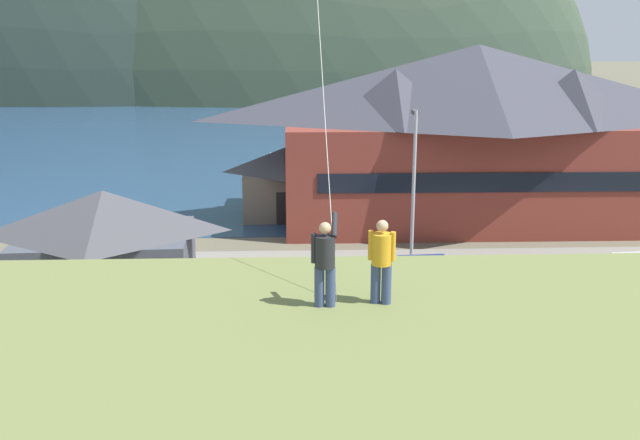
{
  "coord_description": "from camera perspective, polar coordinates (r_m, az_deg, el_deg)",
  "views": [
    {
      "loc": [
        -2.02,
        -21.69,
        11.38
      ],
      "look_at": [
        -0.84,
        9.0,
        3.36
      ],
      "focal_mm": 39.79,
      "sensor_mm": 36.0,
      "label": 1
    }
  ],
  "objects": [
    {
      "name": "wharf_dock",
      "position": [
        55.67,
        0.15,
        3.2
      ],
      "size": [
        3.2,
        10.33,
        0.7
      ],
      "color": "#70604C",
      "rests_on": "ground"
    },
    {
      "name": "far_hill_west_ridge",
      "position": [
        147.66,
        -18.18,
        9.49
      ],
      "size": [
        100.74,
        47.51,
        92.75
      ],
      "primitive_type": "ellipsoid",
      "color": "#2D3D33",
      "rests_on": "ground"
    },
    {
      "name": "person_kite_flyer",
      "position": [
        14.01,
        0.4,
        -3.3
      ],
      "size": [
        0.54,
        0.65,
        1.86
      ],
      "color": "#384770",
      "rests_on": "grassy_hill_foreground"
    },
    {
      "name": "parking_light_pole",
      "position": [
        33.41,
        7.53,
        2.85
      ],
      "size": [
        0.24,
        0.78,
        7.96
      ],
      "color": "#ADADB2",
      "rests_on": "parking_lot_pad"
    },
    {
      "name": "moored_boat_outer_mooring",
      "position": [
        55.37,
        3.76,
        3.5
      ],
      "size": [
        2.32,
        7.06,
        2.16
      ],
      "color": "#23564C",
      "rests_on": "ground"
    },
    {
      "name": "far_hill_east_peak",
      "position": [
        139.59,
        -1.05,
        9.95
      ],
      "size": [
        110.57,
        47.49,
        86.71
      ],
      "primitive_type": "ellipsoid",
      "color": "#3D4C38",
      "rests_on": "ground"
    },
    {
      "name": "moored_boat_inner_slip",
      "position": [
        53.79,
        -3.35,
        3.17
      ],
      "size": [
        2.6,
        6.52,
        2.16
      ],
      "color": "#A8A399",
      "rests_on": "ground"
    },
    {
      "name": "harbor_lodge",
      "position": [
        44.94,
        12.39,
        7.15
      ],
      "size": [
        24.71,
        11.3,
        10.86
      ],
      "color": "brown",
      "rests_on": "ground"
    },
    {
      "name": "bay_water",
      "position": [
        82.5,
        -0.78,
        6.71
      ],
      "size": [
        360.0,
        84.0,
        0.03
      ],
      "primitive_type": "cube",
      "color": "navy",
      "rests_on": "ground"
    },
    {
      "name": "parked_car_corner_spot",
      "position": [
        23.81,
        1.55,
        -11.05
      ],
      "size": [
        4.26,
        2.18,
        1.82
      ],
      "color": "red",
      "rests_on": "parking_lot_pad"
    },
    {
      "name": "moored_boat_wharfside",
      "position": [
        57.54,
        -3.3,
        3.93
      ],
      "size": [
        2.09,
        6.49,
        2.16
      ],
      "color": "#A8A399",
      "rests_on": "ground"
    },
    {
      "name": "storage_shed_near_lot",
      "position": [
        31.72,
        -16.8,
        -2.01
      ],
      "size": [
        7.93,
        6.24,
        5.07
      ],
      "color": "#474C56",
      "rests_on": "ground"
    },
    {
      "name": "person_companion",
      "position": [
        14.22,
        4.97,
        -3.14
      ],
      "size": [
        0.54,
        0.4,
        1.74
      ],
      "color": "#384770",
      "rests_on": "grassy_hill_foreground"
    },
    {
      "name": "parking_lot_pad",
      "position": [
        29.06,
        1.99,
        -8.32
      ],
      "size": [
        40.0,
        20.0,
        0.1
      ],
      "primitive_type": "cube",
      "color": "gray",
      "rests_on": "ground"
    },
    {
      "name": "ground_plane",
      "position": [
        24.57,
        2.84,
        -12.97
      ],
      "size": [
        600.0,
        600.0,
        0.0
      ],
      "primitive_type": "plane",
      "color": "#66604C"
    },
    {
      "name": "parked_car_back_row_left",
      "position": [
        26.76,
        15.66,
        -8.62
      ],
      "size": [
        4.34,
        2.33,
        1.82
      ],
      "color": "slate",
      "rests_on": "parking_lot_pad"
    },
    {
      "name": "parked_car_mid_row_center",
      "position": [
        29.27,
        -1.6,
        -6.01
      ],
      "size": [
        4.27,
        2.19,
        1.82
      ],
      "color": "#9EA3A8",
      "rests_on": "parking_lot_pad"
    },
    {
      "name": "parked_car_front_row_silver",
      "position": [
        26.24,
        -22.31,
        -9.68
      ],
      "size": [
        4.31,
        2.27,
        1.82
      ],
      "color": "black",
      "rests_on": "parking_lot_pad"
    },
    {
      "name": "storage_shed_waterside",
      "position": [
        45.59,
        -2.87,
        3.15
      ],
      "size": [
        5.76,
        4.93,
        4.47
      ],
      "color": "#756B5B",
      "rests_on": "ground"
    },
    {
      "name": "parked_car_lone_by_shed",
      "position": [
        31.48,
        8.56,
        -4.67
      ],
      "size": [
        4.31,
        2.27,
        1.82
      ],
      "color": "navy",
      "rests_on": "parking_lot_pad"
    }
  ]
}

